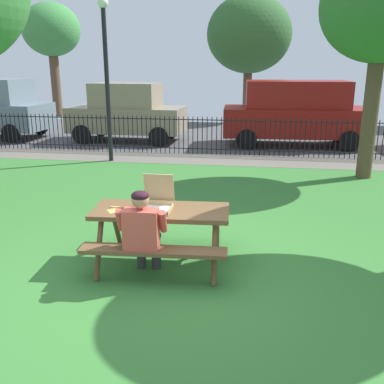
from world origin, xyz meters
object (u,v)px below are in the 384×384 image
object	(u,v)px
picnic_table_foreground	(161,221)
far_tree_midleft	(249,35)
lamp_post_walkway	(106,65)
tree_near_table	(382,8)
pizza_box_open	(157,201)
adult_at_table	(143,231)
far_tree_left	(51,31)
pizza_slice_on_table	(114,209)
parked_car_right	(296,112)
parked_car_center	(127,112)

from	to	relation	value
picnic_table_foreground	far_tree_midleft	size ratio (longest dim) A/B	0.33
lamp_post_walkway	tree_near_table	world-z (taller)	tree_near_table
pizza_box_open	adult_at_table	distance (m)	0.58
adult_at_table	lamp_post_walkway	size ratio (longest dim) A/B	0.28
pizza_box_open	far_tree_left	world-z (taller)	far_tree_left
lamp_post_walkway	far_tree_left	world-z (taller)	far_tree_left
pizza_box_open	pizza_slice_on_table	bearing A→B (deg)	-166.11
pizza_slice_on_table	parked_car_right	bearing A→B (deg)	72.20
picnic_table_foreground	parked_car_right	size ratio (longest dim) A/B	0.40
parked_car_right	far_tree_midleft	bearing A→B (deg)	104.90
parked_car_right	far_tree_left	xyz separation A→B (m)	(-11.32, 6.62, 3.00)
far_tree_midleft	pizza_slice_on_table	bearing A→B (deg)	-94.48
parked_car_center	far_tree_midleft	world-z (taller)	far_tree_midleft
picnic_table_foreground	adult_at_table	distance (m)	0.52
far_tree_left	adult_at_table	bearing A→B (deg)	-61.80
pizza_box_open	parked_car_right	world-z (taller)	parked_car_right
pizza_slice_on_table	far_tree_left	xyz separation A→B (m)	(-8.31, 16.01, 3.32)
parked_car_right	picnic_table_foreground	bearing A→B (deg)	-104.61
pizza_box_open	lamp_post_walkway	distance (m)	6.89
pizza_slice_on_table	lamp_post_walkway	size ratio (longest dim) A/B	0.05
far_tree_midleft	pizza_box_open	bearing A→B (deg)	-92.54
parked_car_center	parked_car_right	bearing A→B (deg)	0.00
pizza_box_open	parked_car_right	xyz separation A→B (m)	(2.47, 9.26, 0.22)
picnic_table_foreground	far_tree_left	world-z (taller)	far_tree_left
far_tree_left	parked_car_right	bearing A→B (deg)	-30.30
picnic_table_foreground	parked_car_center	world-z (taller)	parked_car_center
tree_near_table	parked_car_right	bearing A→B (deg)	108.59
far_tree_left	parked_car_center	bearing A→B (deg)	-49.45
picnic_table_foreground	pizza_slice_on_table	distance (m)	0.64
adult_at_table	lamp_post_walkway	world-z (taller)	lamp_post_walkway
picnic_table_foreground	far_tree_left	xyz separation A→B (m)	(-8.91, 15.89, 3.50)
picnic_table_foreground	tree_near_table	size ratio (longest dim) A/B	0.38
pizza_slice_on_table	far_tree_midleft	world-z (taller)	far_tree_midleft
picnic_table_foreground	far_tree_midleft	distance (m)	16.24
tree_near_table	parked_car_right	world-z (taller)	tree_near_table
pizza_box_open	tree_near_table	size ratio (longest dim) A/B	0.10
pizza_slice_on_table	adult_at_table	bearing A→B (deg)	-38.87
adult_at_table	far_tree_left	distance (m)	18.92
adult_at_table	far_tree_midleft	xyz separation A→B (m)	(0.77, 16.40, 3.20)
parked_car_center	lamp_post_walkway	bearing A→B (deg)	-81.78
adult_at_table	far_tree_left	world-z (taller)	far_tree_left
adult_at_table	tree_near_table	xyz separation A→B (m)	(3.88, 5.76, 3.10)
pizza_box_open	parked_car_center	xyz separation A→B (m)	(-3.20, 9.26, 0.13)
pizza_box_open	adult_at_table	world-z (taller)	pizza_box_open
tree_near_table	parked_car_right	xyz separation A→B (m)	(-1.35, 4.02, -2.66)
parked_car_center	adult_at_table	bearing A→B (deg)	-72.25
adult_at_table	parked_car_center	bearing A→B (deg)	107.75
pizza_slice_on_table	far_tree_left	size ratio (longest dim) A/B	0.04
pizza_box_open	parked_car_center	world-z (taller)	parked_car_center
picnic_table_foreground	tree_near_table	bearing A→B (deg)	54.35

